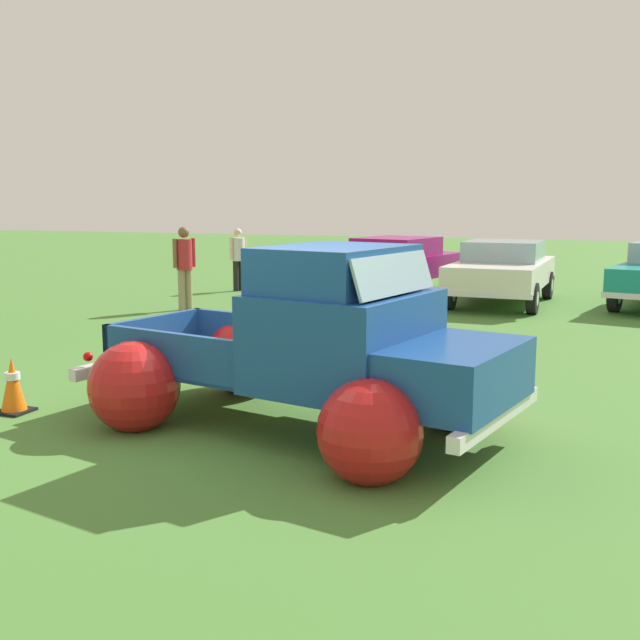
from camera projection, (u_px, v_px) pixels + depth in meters
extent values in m
plane|color=#477A33|center=(291.00, 426.00, 8.06)|extent=(80.00, 80.00, 0.00)
cylinder|color=black|center=(452.00, 393.00, 7.95)|extent=(0.79, 0.38, 0.76)
cylinder|color=silver|center=(452.00, 393.00, 7.95)|extent=(0.38, 0.30, 0.34)
cylinder|color=black|center=(372.00, 436.00, 6.50)|extent=(0.79, 0.38, 0.76)
cylinder|color=silver|center=(372.00, 436.00, 6.50)|extent=(0.38, 0.30, 0.34)
cylinder|color=black|center=(242.00, 362.00, 9.44)|extent=(0.79, 0.38, 0.76)
cylinder|color=silver|center=(242.00, 362.00, 9.44)|extent=(0.38, 0.30, 0.34)
cylinder|color=black|center=(138.00, 391.00, 8.00)|extent=(0.79, 0.38, 0.76)
cylinder|color=silver|center=(138.00, 391.00, 8.00)|extent=(0.38, 0.30, 0.34)
sphere|color=red|center=(244.00, 356.00, 9.47)|extent=(1.14, 1.14, 0.96)
sphere|color=red|center=(134.00, 387.00, 7.95)|extent=(1.14, 1.14, 0.96)
cube|color=olive|center=(221.00, 366.00, 8.48)|extent=(2.33, 1.94, 0.04)
cube|color=#19478C|center=(260.00, 336.00, 9.05)|extent=(2.02, 0.52, 0.50)
cube|color=#19478C|center=(174.00, 357.00, 7.84)|extent=(2.02, 0.52, 0.50)
cube|color=#19478C|center=(293.00, 355.00, 7.92)|extent=(0.41, 1.52, 0.50)
cube|color=#19478C|center=(156.00, 337.00, 8.97)|extent=(0.41, 1.52, 0.50)
cube|color=#19478C|center=(344.00, 340.00, 7.55)|extent=(1.78, 1.97, 0.95)
cube|color=#19478C|center=(336.00, 269.00, 7.50)|extent=(1.45, 1.75, 0.45)
cube|color=#8CADB7|center=(394.00, 274.00, 7.16)|extent=(0.46, 1.46, 0.38)
cube|color=#19478C|center=(442.00, 372.00, 7.02)|extent=(1.57, 1.85, 0.55)
sphere|color=red|center=(454.00, 388.00, 7.96)|extent=(1.10, 1.10, 0.92)
sphere|color=red|center=(370.00, 432.00, 6.47)|extent=(1.10, 1.10, 0.92)
cube|color=silver|center=(139.00, 360.00, 9.18)|extent=(0.54, 1.96, 0.14)
cube|color=silver|center=(497.00, 416.00, 6.79)|extent=(0.54, 1.96, 0.14)
sphere|color=red|center=(186.00, 336.00, 9.79)|extent=(0.13, 0.13, 0.11)
sphere|color=red|center=(88.00, 357.00, 8.48)|extent=(0.13, 0.13, 0.11)
cylinder|color=black|center=(395.00, 290.00, 17.31)|extent=(0.35, 0.69, 0.66)
cylinder|color=silver|center=(395.00, 290.00, 17.31)|extent=(0.28, 0.34, 0.30)
cylinder|color=black|center=(331.00, 285.00, 18.27)|extent=(0.35, 0.69, 0.66)
cylinder|color=silver|center=(331.00, 285.00, 18.27)|extent=(0.28, 0.34, 0.30)
cylinder|color=black|center=(450.00, 279.00, 19.77)|extent=(0.35, 0.69, 0.66)
cylinder|color=silver|center=(450.00, 279.00, 19.77)|extent=(0.28, 0.34, 0.30)
cylinder|color=black|center=(391.00, 275.00, 20.73)|extent=(0.35, 0.69, 0.66)
cylinder|color=silver|center=(391.00, 275.00, 20.73)|extent=(0.28, 0.34, 0.30)
cube|color=#8C1466|center=(393.00, 267.00, 18.96)|extent=(2.90, 4.99, 0.55)
cube|color=#8C1466|center=(397.00, 246.00, 19.04)|extent=(2.03, 2.29, 0.45)
cube|color=silver|center=(433.00, 270.00, 20.89)|extent=(1.89, 0.54, 0.12)
cube|color=silver|center=(344.00, 286.00, 17.11)|extent=(1.89, 0.54, 0.12)
cylinder|color=black|center=(533.00, 298.00, 15.86)|extent=(0.23, 0.67, 0.66)
cylinder|color=silver|center=(533.00, 298.00, 15.86)|extent=(0.22, 0.31, 0.30)
cylinder|color=black|center=(450.00, 294.00, 16.53)|extent=(0.23, 0.67, 0.66)
cylinder|color=silver|center=(450.00, 294.00, 16.53)|extent=(0.22, 0.31, 0.30)
cylinder|color=black|center=(548.00, 285.00, 18.31)|extent=(0.23, 0.67, 0.66)
cylinder|color=silver|center=(548.00, 285.00, 18.31)|extent=(0.22, 0.31, 0.30)
cylinder|color=black|center=(475.00, 282.00, 18.98)|extent=(0.23, 0.67, 0.66)
cylinder|color=silver|center=(475.00, 282.00, 18.98)|extent=(0.22, 0.31, 0.30)
cube|color=silver|center=(502.00, 273.00, 17.36)|extent=(2.06, 4.29, 0.55)
cube|color=#8CADB7|center=(504.00, 251.00, 17.43)|extent=(1.71, 1.84, 0.45)
cube|color=silver|center=(515.00, 276.00, 19.28)|extent=(1.94, 0.18, 0.12)
cube|color=silver|center=(484.00, 295.00, 15.52)|extent=(1.94, 0.18, 0.12)
cylinder|color=black|center=(615.00, 296.00, 16.17)|extent=(0.34, 0.69, 0.66)
cylinder|color=silver|center=(615.00, 296.00, 16.17)|extent=(0.27, 0.34, 0.30)
cylinder|color=black|center=(236.00, 276.00, 19.83)|extent=(0.20, 0.20, 0.79)
cylinder|color=black|center=(241.00, 276.00, 19.95)|extent=(0.20, 0.20, 0.79)
cylinder|color=silver|center=(238.00, 249.00, 19.78)|extent=(0.45, 0.45, 0.59)
cylinder|color=beige|center=(231.00, 249.00, 19.62)|extent=(0.12, 0.12, 0.56)
cylinder|color=beige|center=(245.00, 248.00, 19.93)|extent=(0.12, 0.12, 0.56)
sphere|color=beige|center=(238.00, 233.00, 19.71)|extent=(0.28, 0.28, 0.21)
cylinder|color=gray|center=(189.00, 290.00, 16.51)|extent=(0.21, 0.21, 0.87)
cylinder|color=gray|center=(182.00, 290.00, 16.41)|extent=(0.21, 0.21, 0.87)
cylinder|color=#B2262D|center=(184.00, 254.00, 16.34)|extent=(0.47, 0.47, 0.65)
cylinder|color=#B2262D|center=(193.00, 253.00, 16.47)|extent=(0.12, 0.12, 0.62)
cylinder|color=brown|center=(175.00, 253.00, 16.21)|extent=(0.12, 0.12, 0.62)
sphere|color=brown|center=(184.00, 232.00, 16.27)|extent=(0.33, 0.33, 0.24)
cube|color=black|center=(14.00, 411.00, 8.58)|extent=(0.36, 0.36, 0.03)
cone|color=orange|center=(13.00, 384.00, 8.53)|extent=(0.28, 0.28, 0.60)
cylinder|color=white|center=(12.00, 376.00, 8.52)|extent=(0.17, 0.17, 0.08)
cube|color=black|center=(443.00, 377.00, 10.22)|extent=(0.36, 0.36, 0.03)
cone|color=orange|center=(444.00, 354.00, 10.17)|extent=(0.28, 0.28, 0.60)
cylinder|color=white|center=(444.00, 347.00, 10.15)|extent=(0.17, 0.17, 0.08)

